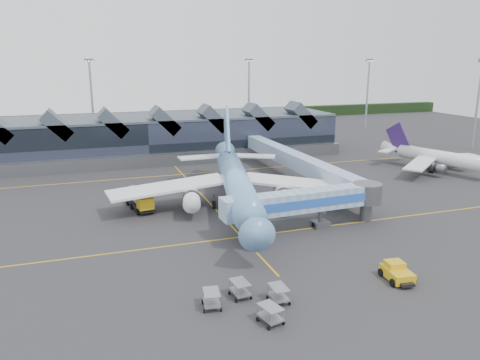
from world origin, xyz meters
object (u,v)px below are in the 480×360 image
object	(u,v)px
fuel_truck	(139,198)
pushback_tug	(397,273)
regional_jet	(438,157)
main_airliner	(236,181)
jet_bridge	(315,201)

from	to	relation	value
fuel_truck	pushback_tug	size ratio (longest dim) A/B	2.02
fuel_truck	regional_jet	bearing A→B (deg)	-5.17
regional_jet	main_airliner	bearing A→B (deg)	173.29
regional_jet	pushback_tug	bearing A→B (deg)	-153.48
main_airliner	fuel_truck	world-z (taller)	main_airliner
main_airliner	pushback_tug	world-z (taller)	main_airliner
jet_bridge	pushback_tug	world-z (taller)	jet_bridge
regional_jet	fuel_truck	xyz separation A→B (m)	(-60.83, -5.22, -1.34)
fuel_truck	pushback_tug	xyz separation A→B (m)	(22.19, -33.07, -0.81)
regional_jet	fuel_truck	distance (m)	61.06
jet_bridge	fuel_truck	xyz separation A→B (m)	(-21.41, 16.33, -2.21)
jet_bridge	fuel_truck	size ratio (longest dim) A/B	2.73
fuel_truck	pushback_tug	world-z (taller)	fuel_truck
main_airliner	regional_jet	world-z (taller)	main_airliner
regional_jet	fuel_truck	bearing A→B (deg)	166.69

